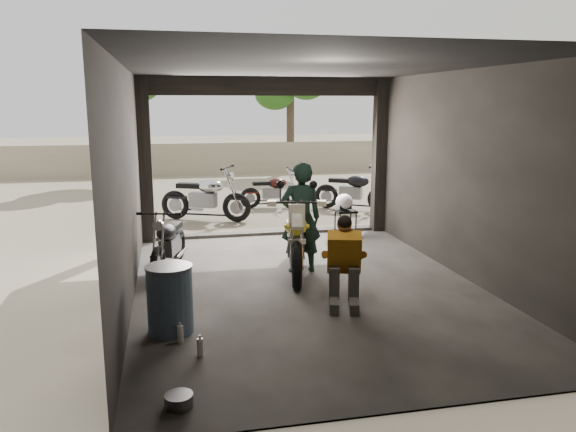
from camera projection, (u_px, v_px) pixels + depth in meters
name	position (u px, v px, depth m)	size (l,w,h in m)	color
ground	(308.00, 288.00, 8.33)	(80.00, 80.00, 0.00)	#7A6D56
garage	(300.00, 197.00, 8.60)	(7.00, 7.13, 3.20)	#2D2B28
boundary_wall	(220.00, 158.00, 21.62)	(18.00, 0.30, 1.20)	gray
tree_left	(132.00, 64.00, 18.90)	(2.20, 2.20, 5.60)	#382B1E
tree_right	(290.00, 80.00, 21.61)	(2.20, 2.20, 5.00)	#382B1E
main_bike	(296.00, 234.00, 8.88)	(0.81, 1.97, 1.32)	beige
left_bike	(168.00, 239.00, 9.13)	(0.64, 1.56, 1.05)	black
outside_bike_a	(205.00, 193.00, 12.98)	(0.78, 1.90, 1.29)	black
outside_bike_b	(273.00, 188.00, 14.63)	(0.63, 1.52, 1.03)	#3C120E
outside_bike_c	(353.00, 187.00, 14.28)	(0.72, 1.75, 1.19)	black
rider	(301.00, 218.00, 8.95)	(0.65, 0.43, 1.79)	black
mechanic	(344.00, 265.00, 7.45)	(0.60, 0.82, 1.18)	orange
stool	(346.00, 214.00, 11.42)	(0.40, 0.40, 0.56)	black
helmet	(344.00, 202.00, 11.38)	(0.35, 0.37, 0.33)	white
oil_drum	(170.00, 300.00, 6.62)	(0.53, 0.53, 0.83)	#41566E
sign_post	(392.00, 143.00, 12.72)	(0.88, 0.08, 2.65)	black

